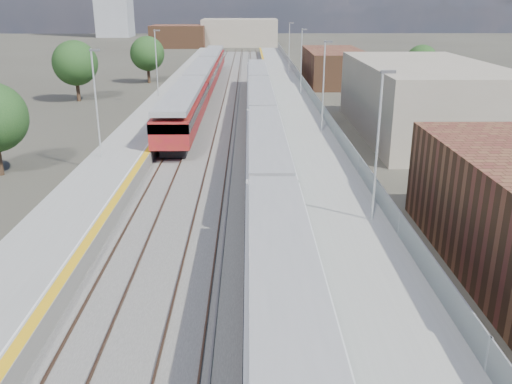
{
  "coord_description": "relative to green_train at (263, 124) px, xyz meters",
  "views": [
    {
      "loc": [
        0.36,
        -3.45,
        11.51
      ],
      "look_at": [
        0.71,
        22.92,
        2.2
      ],
      "focal_mm": 38.0,
      "sensor_mm": 36.0,
      "label": 1
    }
  ],
  "objects": [
    {
      "name": "ground",
      "position": [
        -1.5,
        9.98,
        -2.07
      ],
      "size": [
        320.0,
        320.0,
        0.0
      ],
      "primitive_type": "plane",
      "color": "#47443A",
      "rests_on": "ground"
    },
    {
      "name": "ballast_bed",
      "position": [
        -3.75,
        12.48,
        -2.04
      ],
      "size": [
        10.5,
        155.0,
        0.06
      ],
      "primitive_type": "cube",
      "color": "#565451",
      "rests_on": "ground"
    },
    {
      "name": "platform_left",
      "position": [
        -10.55,
        12.47,
        -1.55
      ],
      "size": [
        4.3,
        155.0,
        8.52
      ],
      "color": "slate",
      "rests_on": "ground"
    },
    {
      "name": "tree_d",
      "position": [
        22.78,
        32.72,
        1.66
      ],
      "size": [
        4.37,
        4.37,
        5.92
      ],
      "color": "#382619",
      "rests_on": "ground"
    },
    {
      "name": "tree_c",
      "position": [
        -15.98,
        38.27,
        2.19
      ],
      "size": [
        5.0,
        5.0,
        6.77
      ],
      "color": "#382619",
      "rests_on": "ground"
    },
    {
      "name": "green_train",
      "position": [
        0.0,
        0.0,
        0.0
      ],
      "size": [
        2.67,
        74.31,
        2.93
      ],
      "color": "black",
      "rests_on": "ground"
    },
    {
      "name": "tree_b",
      "position": [
        -21.85,
        22.8,
        2.48
      ],
      "size": [
        5.33,
        5.33,
        7.22
      ],
      "color": "#382619",
      "rests_on": "ground"
    },
    {
      "name": "buildings",
      "position": [
        -19.62,
        98.58,
        8.64
      ],
      "size": [
        72.0,
        185.5,
        40.0
      ],
      "color": "brown",
      "rests_on": "ground"
    },
    {
      "name": "platform_right",
      "position": [
        3.78,
        12.48,
        -1.53
      ],
      "size": [
        4.7,
        155.0,
        8.52
      ],
      "color": "slate",
      "rests_on": "ground"
    },
    {
      "name": "tracks",
      "position": [
        -3.15,
        14.16,
        -1.96
      ],
      "size": [
        8.96,
        160.0,
        0.17
      ],
      "color": "#4C3323",
      "rests_on": "ground"
    },
    {
      "name": "red_train",
      "position": [
        -7.0,
        26.09,
        0.22
      ],
      "size": [
        3.06,
        62.0,
        3.86
      ],
      "color": "black",
      "rests_on": "ground"
    }
  ]
}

